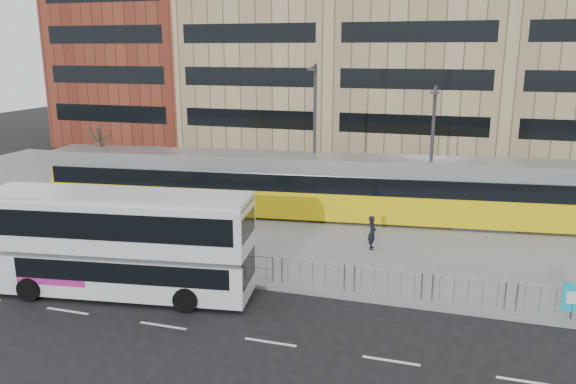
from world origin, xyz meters
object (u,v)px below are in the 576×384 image
(double_decker_bus, at_px, (120,240))
(bare_tree, at_px, (98,124))
(lamp_post_west, at_px, (314,134))
(ad_panel, at_px, (573,298))
(traffic_light_west, at_px, (234,227))
(lamp_post_east, at_px, (432,151))
(pedestrian, at_px, (372,232))
(tram, at_px, (305,186))

(double_decker_bus, height_order, bare_tree, bare_tree)
(lamp_post_west, bearing_deg, ad_panel, -41.02)
(traffic_light_west, xyz_separation_m, lamp_post_east, (7.67, 9.02, 2.15))
(pedestrian, bearing_deg, double_decker_bus, 123.66)
(tram, bearing_deg, bare_tree, 176.92)
(double_decker_bus, height_order, lamp_post_east, lamp_post_east)
(lamp_post_west, height_order, lamp_post_east, lamp_post_west)
(pedestrian, bearing_deg, lamp_post_west, 31.27)
(tram, height_order, pedestrian, tram)
(double_decker_bus, xyz_separation_m, ad_panel, (16.71, 2.40, -1.28))
(traffic_light_west, relative_size, bare_tree, 0.47)
(lamp_post_west, xyz_separation_m, bare_tree, (-13.17, -1.70, 0.26))
(ad_panel, bearing_deg, tram, 140.65)
(double_decker_bus, height_order, tram, double_decker_bus)
(pedestrian, distance_m, bare_tree, 18.25)
(tram, distance_m, lamp_post_west, 3.04)
(double_decker_bus, height_order, pedestrian, double_decker_bus)
(double_decker_bus, height_order, traffic_light_west, double_decker_bus)
(tram, distance_m, pedestrian, 6.41)
(ad_panel, height_order, lamp_post_east, lamp_post_east)
(double_decker_bus, relative_size, lamp_post_west, 1.23)
(pedestrian, bearing_deg, traffic_light_west, 122.30)
(double_decker_bus, xyz_separation_m, lamp_post_east, (11.15, 12.24, 2.04))
(lamp_post_east, bearing_deg, tram, -178.46)
(pedestrian, bearing_deg, lamp_post_east, -34.07)
(double_decker_bus, distance_m, bare_tree, 14.45)
(bare_tree, bearing_deg, double_decker_bus, -52.63)
(pedestrian, relative_size, lamp_post_west, 0.19)
(traffic_light_west, bearing_deg, tram, 108.46)
(double_decker_bus, bearing_deg, pedestrian, 32.95)
(tram, xyz_separation_m, lamp_post_west, (0.28, 0.90, 2.89))
(lamp_post_west, bearing_deg, traffic_light_west, -96.37)
(ad_panel, xyz_separation_m, traffic_light_west, (-13.22, 0.83, 1.17))
(ad_panel, xyz_separation_m, pedestrian, (-7.90, 5.22, 0.02))
(tram, relative_size, lamp_post_east, 4.02)
(ad_panel, bearing_deg, double_decker_bus, -173.30)
(pedestrian, relative_size, lamp_post_east, 0.22)
(tram, bearing_deg, lamp_post_west, 65.88)
(double_decker_bus, bearing_deg, ad_panel, 0.26)
(ad_panel, relative_size, lamp_post_west, 0.16)
(pedestrian, height_order, lamp_post_west, lamp_post_west)
(traffic_light_west, bearing_deg, ad_panel, 20.06)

